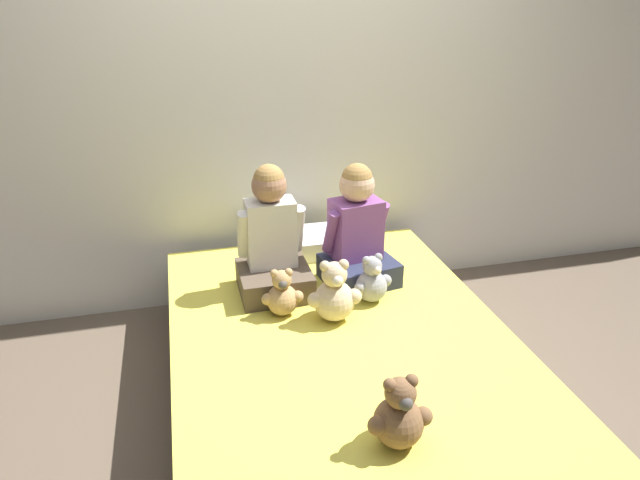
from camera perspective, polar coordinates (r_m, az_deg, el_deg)
The scene contains 10 objects.
ground_plane at distance 2.78m, azimuth 2.04°, elevation -16.16°, with size 14.00×14.00×0.00m, color brown.
wall_behind_bed at distance 3.28m, azimuth -3.42°, elevation 14.67°, with size 8.00×0.06×2.50m.
bed at distance 2.65m, azimuth 2.11°, elevation -12.93°, with size 1.48×2.04×0.40m.
child_on_left at distance 2.77m, azimuth -4.82°, elevation -0.28°, with size 0.35×0.34×0.64m.
child_on_right at distance 2.86m, azimuth 3.74°, elevation 0.68°, with size 0.39×0.36×0.62m.
teddy_bear_held_by_left_child at distance 2.63m, azimuth -3.79°, elevation -5.54°, with size 0.19×0.15×0.23m.
teddy_bear_held_by_right_child at distance 2.74m, azimuth 5.19°, elevation -4.17°, with size 0.20×0.15×0.24m.
teddy_bear_between_children at distance 2.57m, azimuth 1.41°, elevation -5.51°, with size 0.25×0.19×0.30m.
teddy_bear_at_foot_of_bed at distance 1.97m, azimuth 7.88°, elevation -17.05°, with size 0.23×0.17×0.27m.
pillow_at_headboard at distance 3.22m, azimuth -1.99°, elevation -0.39°, with size 0.50×0.30×0.11m.
Camera 1 is at (-0.61, -2.02, 1.81)m, focal length 32.00 mm.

